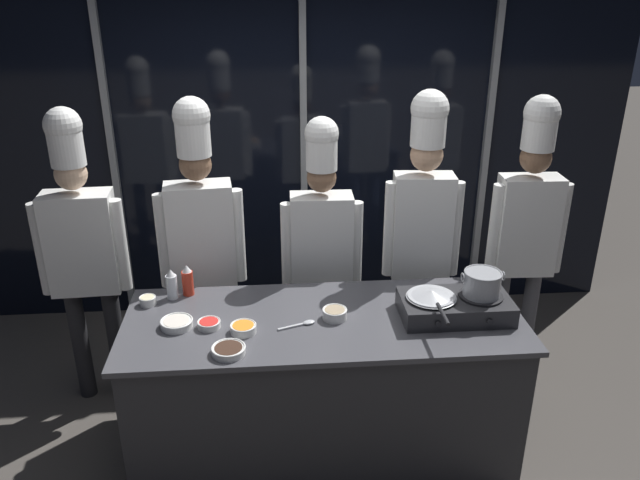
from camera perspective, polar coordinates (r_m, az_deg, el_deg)
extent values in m
plane|color=#47423D|center=(3.91, 0.32, -18.71)|extent=(24.00, 24.00, 0.00)
cube|color=black|center=(4.88, -1.53, 8.30)|extent=(5.08, 0.04, 2.70)
cube|color=gray|center=(4.97, -18.43, 7.39)|extent=(0.05, 0.05, 2.70)
cube|color=gray|center=(4.84, -1.50, 8.16)|extent=(0.05, 0.05, 2.70)
cube|color=gray|center=(5.12, 14.96, 8.24)|extent=(0.05, 0.05, 2.70)
cube|color=#2D2D30|center=(3.63, 0.33, -13.56)|extent=(2.08, 0.79, 0.88)
cube|color=#47474C|center=(3.38, 0.35, -7.39)|extent=(2.14, 0.83, 0.03)
cube|color=#28282B|center=(3.44, 12.24, -5.99)|extent=(0.59, 0.32, 0.11)
cylinder|color=black|center=(3.38, 10.13, -5.22)|extent=(0.23, 0.23, 0.01)
cylinder|color=black|center=(3.26, 10.79, -7.59)|extent=(0.03, 0.01, 0.03)
cylinder|color=black|center=(3.45, 14.48, -4.96)|extent=(0.23, 0.23, 0.01)
cylinder|color=black|center=(3.34, 15.29, -7.26)|extent=(0.03, 0.01, 0.03)
cylinder|color=#ADAFB5|center=(3.37, 10.14, -5.07)|extent=(0.25, 0.25, 0.01)
cone|color=#ADAFB5|center=(3.36, 10.16, -4.84)|extent=(0.27, 0.27, 0.04)
cylinder|color=black|center=(3.17, 11.17, -6.65)|extent=(0.02, 0.20, 0.02)
cylinder|color=#93969B|center=(3.42, 14.60, -3.90)|extent=(0.19, 0.19, 0.13)
torus|color=#93969B|center=(3.39, 14.71, -2.91)|extent=(0.20, 0.20, 0.01)
torus|color=#93969B|center=(3.37, 12.91, -3.36)|extent=(0.01, 0.05, 0.05)
torus|color=#93969B|center=(3.44, 16.40, -3.17)|extent=(0.01, 0.05, 0.05)
cylinder|color=red|center=(3.65, -11.99, -3.87)|extent=(0.06, 0.06, 0.14)
cone|color=white|center=(3.61, -12.11, -2.56)|extent=(0.06, 0.06, 0.04)
cylinder|color=white|center=(3.63, -13.38, -4.19)|extent=(0.06, 0.06, 0.14)
cone|color=white|center=(3.59, -13.52, -2.92)|extent=(0.05, 0.05, 0.04)
cylinder|color=white|center=(3.26, -7.03, -8.06)|extent=(0.13, 0.13, 0.04)
torus|color=white|center=(3.25, -7.04, -7.74)|extent=(0.14, 0.14, 0.01)
cylinder|color=orange|center=(3.26, -7.04, -7.89)|extent=(0.11, 0.11, 0.02)
cylinder|color=white|center=(3.33, -10.11, -7.60)|extent=(0.12, 0.12, 0.03)
torus|color=white|center=(3.32, -10.13, -7.35)|extent=(0.12, 0.12, 0.01)
cylinder|color=red|center=(3.33, -10.12, -7.46)|extent=(0.10, 0.10, 0.02)
cylinder|color=white|center=(3.35, 1.35, -6.78)|extent=(0.13, 0.13, 0.05)
torus|color=white|center=(3.34, 1.36, -6.39)|extent=(0.13, 0.13, 0.01)
cylinder|color=#9E896B|center=(3.35, 1.35, -6.58)|extent=(0.11, 0.11, 0.03)
cylinder|color=white|center=(3.11, -8.36, -9.97)|extent=(0.17, 0.17, 0.03)
torus|color=white|center=(3.10, -8.38, -9.72)|extent=(0.17, 0.17, 0.01)
cylinder|color=#382319|center=(3.10, -8.37, -9.83)|extent=(0.14, 0.14, 0.02)
cylinder|color=white|center=(3.62, -15.47, -5.39)|extent=(0.09, 0.09, 0.05)
torus|color=white|center=(3.61, -15.51, -5.07)|extent=(0.09, 0.09, 0.01)
cylinder|color=beige|center=(3.61, -15.49, -5.22)|extent=(0.07, 0.07, 0.03)
cylinder|color=white|center=(3.37, -12.97, -7.47)|extent=(0.17, 0.17, 0.04)
torus|color=white|center=(3.36, -12.99, -7.21)|extent=(0.17, 0.17, 0.01)
cylinder|color=silver|center=(3.36, -12.98, -7.32)|extent=(0.14, 0.14, 0.02)
cube|color=#B2B5BA|center=(3.29, -2.70, -7.94)|extent=(0.14, 0.06, 0.01)
ellipsoid|color=#B2B5BA|center=(3.32, -1.03, -7.53)|extent=(0.08, 0.06, 0.02)
cylinder|color=#232326|center=(4.34, -18.12, -8.78)|extent=(0.11, 0.11, 0.79)
cylinder|color=#232326|center=(4.39, -21.03, -8.83)|extent=(0.11, 0.11, 0.79)
cube|color=white|center=(4.05, -20.92, -0.24)|extent=(0.42, 0.23, 0.64)
cylinder|color=white|center=(3.98, -17.78, -0.46)|extent=(0.08, 0.08, 0.58)
cylinder|color=white|center=(4.09, -24.10, -0.78)|extent=(0.08, 0.08, 0.58)
sphere|color=beige|center=(3.91, -21.83, 5.61)|extent=(0.19, 0.19, 0.19)
cylinder|color=white|center=(3.87, -22.20, 7.98)|extent=(0.20, 0.20, 0.23)
sphere|color=white|center=(3.84, -22.47, 9.66)|extent=(0.21, 0.21, 0.21)
cylinder|color=#4C4C51|center=(4.24, -8.57, -8.47)|extent=(0.10, 0.10, 0.80)
cylinder|color=#4C4C51|center=(4.24, -11.59, -8.69)|extent=(0.10, 0.10, 0.80)
cube|color=white|center=(3.91, -10.82, 0.52)|extent=(0.42, 0.25, 0.65)
cylinder|color=white|center=(3.88, -7.49, 0.39)|extent=(0.08, 0.08, 0.60)
cylinder|color=white|center=(3.89, -14.10, -0.10)|extent=(0.08, 0.08, 0.60)
sphere|color=brown|center=(3.76, -11.33, 6.78)|extent=(0.19, 0.19, 0.19)
cylinder|color=white|center=(3.71, -11.54, 9.31)|extent=(0.20, 0.20, 0.24)
sphere|color=white|center=(3.69, -11.69, 11.10)|extent=(0.22, 0.22, 0.22)
cylinder|color=#232326|center=(4.25, 1.58, -8.52)|extent=(0.10, 0.10, 0.75)
cylinder|color=#232326|center=(4.23, -1.32, -8.61)|extent=(0.10, 0.10, 0.75)
cube|color=white|center=(3.92, 0.14, -0.09)|extent=(0.39, 0.21, 0.61)
cylinder|color=white|center=(3.92, 3.32, -0.39)|extent=(0.08, 0.08, 0.56)
cylinder|color=white|center=(3.89, -3.01, -0.53)|extent=(0.08, 0.08, 0.56)
sphere|color=brown|center=(3.77, 0.15, 5.72)|extent=(0.18, 0.18, 0.18)
cylinder|color=white|center=(3.73, 0.15, 8.06)|extent=(0.19, 0.19, 0.22)
sphere|color=white|center=(3.70, 0.15, 9.70)|extent=(0.20, 0.20, 0.20)
cylinder|color=#2D3856|center=(4.29, 9.97, -8.00)|extent=(0.09, 0.09, 0.82)
cylinder|color=#2D3856|center=(4.26, 7.29, -8.07)|extent=(0.09, 0.09, 0.82)
cube|color=white|center=(3.94, 9.28, 1.27)|extent=(0.38, 0.22, 0.67)
cylinder|color=white|center=(3.95, 12.25, 0.97)|extent=(0.07, 0.07, 0.61)
cylinder|color=white|center=(3.89, 6.37, 0.98)|extent=(0.07, 0.07, 0.61)
sphere|color=tan|center=(3.79, 9.73, 7.67)|extent=(0.20, 0.20, 0.20)
cylinder|color=white|center=(3.75, 9.90, 10.10)|extent=(0.21, 0.21, 0.22)
sphere|color=white|center=(3.73, 10.02, 11.76)|extent=(0.22, 0.22, 0.22)
cylinder|color=#4C4C51|center=(4.54, 18.42, -7.24)|extent=(0.10, 0.10, 0.80)
cylinder|color=#4C4C51|center=(4.47, 15.90, -7.39)|extent=(0.10, 0.10, 0.80)
cube|color=white|center=(4.19, 18.33, 1.28)|extent=(0.39, 0.21, 0.65)
cylinder|color=white|center=(4.25, 21.12, 1.00)|extent=(0.08, 0.08, 0.60)
cylinder|color=white|center=(4.10, 15.68, 0.94)|extent=(0.08, 0.08, 0.60)
sphere|color=brown|center=(4.05, 19.12, 7.10)|extent=(0.19, 0.19, 0.19)
cylinder|color=white|center=(4.01, 19.43, 9.34)|extent=(0.20, 0.20, 0.22)
sphere|color=white|center=(3.99, 19.65, 10.88)|extent=(0.22, 0.22, 0.22)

